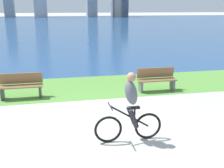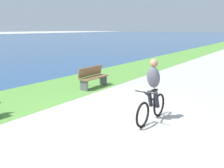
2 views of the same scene
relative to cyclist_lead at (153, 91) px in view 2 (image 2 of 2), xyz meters
The scene contains 4 objects.
ground_plane 1.50m from the cyclist_lead, 116.98° to the left, with size 300.00×300.00×0.00m, color #B2AFA8.
grass_strip_bayside 4.96m from the cyclist_lead, 96.60° to the left, with size 120.00×3.32×0.01m, color #59933D.
cyclist_lead is the anchor object (origin of this frame).
bench_near_path 4.36m from the cyclist_lead, 61.06° to the left, with size 1.50×0.47×0.90m.
Camera 2 is at (-5.28, -3.85, 2.51)m, focal length 39.12 mm.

